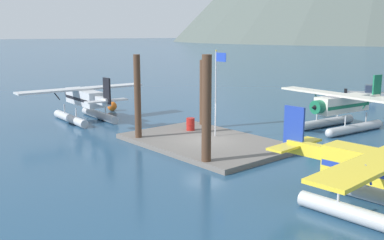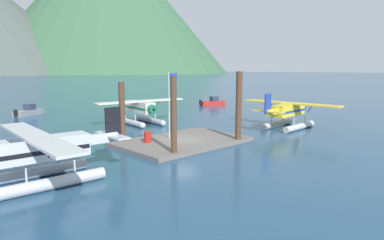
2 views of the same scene
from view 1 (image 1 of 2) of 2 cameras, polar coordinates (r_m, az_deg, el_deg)
name	(u,v)px [view 1 (image 1 of 2)]	position (r m, az deg, el deg)	size (l,w,h in m)	color
ground_plane	(206,144)	(27.78, 1.81, -3.24)	(1200.00, 1200.00, 0.00)	navy
dock_platform	(206,142)	(27.75, 1.82, -2.94)	(10.49, 6.93, 0.30)	#66605B
piling_near_left	(138,99)	(28.13, -7.18, 2.77)	(0.43, 0.43, 5.69)	#4C3323
piling_near_right	(206,112)	(22.59, 1.92, 1.09)	(0.51, 0.51, 5.94)	#4C3323
piling_far_left	(203,95)	(32.12, 1.44, 3.38)	(0.48, 0.48, 5.10)	#4C3323
flagpole	(217,83)	(28.10, 3.33, 4.89)	(0.95, 0.10, 5.66)	silver
fuel_drum	(190,124)	(30.36, -0.20, -0.55)	(0.62, 0.62, 0.88)	#AD1E19
mooring_buoy	(112,106)	(40.46, -10.48, 1.80)	(0.87, 0.87, 0.87)	orange
seaplane_silver_port_aft	(84,102)	(36.14, -14.00, 2.37)	(7.98, 10.46, 3.84)	#B7BABF
seaplane_cream_bow_right	(342,109)	(33.64, 19.10, 1.44)	(10.49, 7.95, 3.84)	#B7BABF
boat_grey_open_north	(369,94)	(51.26, 22.27, 3.17)	(4.35, 3.51, 1.50)	gray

